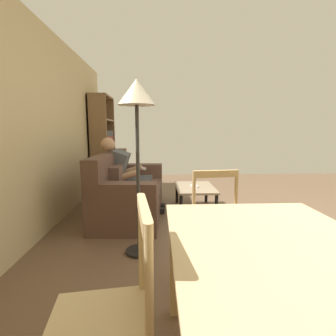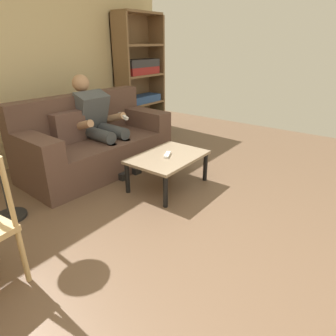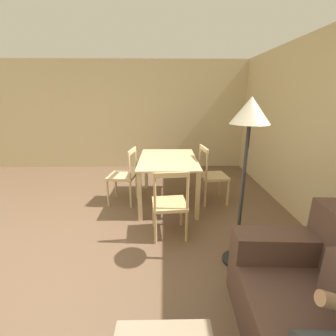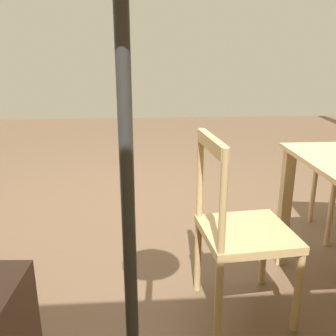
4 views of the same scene
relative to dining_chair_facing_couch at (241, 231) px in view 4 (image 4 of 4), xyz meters
The scene contains 2 objects.
ground_plane 1.39m from the dining_chair_facing_couch, 69.56° to the right, with size 9.16×9.16×0.00m, color brown.
dining_chair_facing_couch is the anchor object (origin of this frame).
Camera 4 is at (0.00, 2.82, 1.27)m, focal length 39.60 mm.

